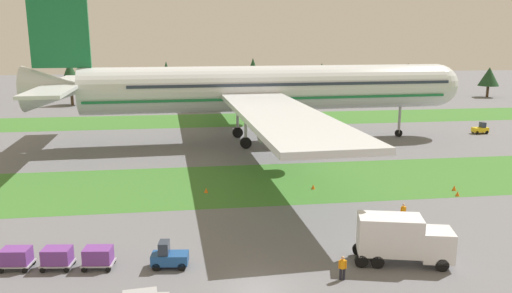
{
  "coord_description": "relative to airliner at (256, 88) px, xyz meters",
  "views": [
    {
      "loc": [
        -4.24,
        -29.1,
        16.21
      ],
      "look_at": [
        3.37,
        25.28,
        4.0
      ],
      "focal_mm": 34.67,
      "sensor_mm": 36.0,
      "label": 1
    }
  ],
  "objects": [
    {
      "name": "grass_strip_far",
      "position": [
        -6.33,
        22.19,
        -8.47
      ],
      "size": [
        320.0,
        16.1,
        0.01
      ],
      "primitive_type": "cube",
      "color": "#3D752D",
      "rests_on": "ground"
    },
    {
      "name": "taxiway_marker_2",
      "position": [
        17.05,
        -29.59,
        -8.22
      ],
      "size": [
        0.44,
        0.44,
        0.51
      ],
      "primitive_type": "cone",
      "color": "orange",
      "rests_on": "ground"
    },
    {
      "name": "ground_plane",
      "position": [
        -6.33,
        -46.23,
        -8.47
      ],
      "size": [
        400.0,
        400.0,
        0.0
      ],
      "primitive_type": "plane",
      "color": "slate"
    },
    {
      "name": "taxiway_marker_3",
      "position": [
        17.71,
        -27.75,
        -8.18
      ],
      "size": [
        0.44,
        0.44,
        0.58
      ],
      "primitive_type": "cone",
      "color": "orange",
      "rests_on": "ground"
    },
    {
      "name": "taxiway_marker_0",
      "position": [
        2.75,
        -25.13,
        -8.21
      ],
      "size": [
        0.44,
        0.44,
        0.52
      ],
      "primitive_type": "cone",
      "color": "orange",
      "rests_on": "ground"
    },
    {
      "name": "baggage_tug",
      "position": [
        -12.22,
        -41.97,
        -7.66
      ],
      "size": [
        2.73,
        1.6,
        1.97
      ],
      "rotation": [
        0.0,
        0.0,
        -1.69
      ],
      "color": "#1E4C8E",
      "rests_on": "ground"
    },
    {
      "name": "ground_crew_loader",
      "position": [
        8.21,
        -35.87,
        -7.52
      ],
      "size": [
        0.56,
        0.36,
        1.74
      ],
      "rotation": [
        0.0,
        0.0,
        0.13
      ],
      "color": "black",
      "rests_on": "ground"
    },
    {
      "name": "catering_truck",
      "position": [
        4.57,
        -43.64,
        -6.52
      ],
      "size": [
        7.31,
        3.94,
        3.58
      ],
      "rotation": [
        0.0,
        0.0,
        -1.82
      ],
      "color": "silver",
      "rests_on": "ground"
    },
    {
      "name": "grass_strip_near",
      "position": [
        -6.33,
        -22.01,
        -8.47
      ],
      "size": [
        320.0,
        16.1,
        0.01
      ],
      "primitive_type": "cube",
      "color": "#3D752D",
      "rests_on": "ground"
    },
    {
      "name": "airliner",
      "position": [
        0.0,
        0.0,
        0.0
      ],
      "size": [
        67.24,
        82.63,
        23.63
      ],
      "rotation": [
        0.0,
        0.0,
        -1.53
      ],
      "color": "silver",
      "rests_on": "ground"
    },
    {
      "name": "cargo_dolly_lead",
      "position": [
        -17.21,
        -41.38,
        -7.55
      ],
      "size": [
        2.36,
        1.75,
        1.55
      ],
      "rotation": [
        0.0,
        0.0,
        -1.69
      ],
      "color": "#A3A3A8",
      "rests_on": "ground"
    },
    {
      "name": "cargo_dolly_third",
      "position": [
        -22.97,
        -40.7,
        -7.55
      ],
      "size": [
        2.36,
        1.75,
        1.55
      ],
      "rotation": [
        0.0,
        0.0,
        -1.69
      ],
      "color": "#A3A3A8",
      "rests_on": "ground"
    },
    {
      "name": "pushback_tractor",
      "position": [
        39.04,
        1.66,
        -7.66
      ],
      "size": [
        2.65,
        1.41,
        1.97
      ],
      "rotation": [
        0.0,
        0.0,
        1.61
      ],
      "color": "yellow",
      "rests_on": "ground"
    },
    {
      "name": "distant_tree_line",
      "position": [
        -9.45,
        52.15,
        -1.91
      ],
      "size": [
        205.54,
        11.13,
        11.03
      ],
      "color": "#4C3823",
      "rests_on": "ground"
    },
    {
      "name": "cargo_dolly_second",
      "position": [
        -20.09,
        -41.04,
        -7.55
      ],
      "size": [
        2.36,
        1.75,
        1.55
      ],
      "rotation": [
        0.0,
        0.0,
        -1.69
      ],
      "color": "#A3A3A8",
      "rests_on": "ground"
    },
    {
      "name": "taxiway_marker_1",
      "position": [
        -8.88,
        -24.8,
        -8.21
      ],
      "size": [
        0.44,
        0.44,
        0.52
      ],
      "primitive_type": "cone",
      "color": "orange",
      "rests_on": "ground"
    },
    {
      "name": "ground_crew_marshaller",
      "position": [
        -0.47,
        -45.51,
        -7.52
      ],
      "size": [
        0.55,
        0.36,
        1.74
      ],
      "rotation": [
        0.0,
        0.0,
        6.06
      ],
      "color": "black",
      "rests_on": "ground"
    }
  ]
}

